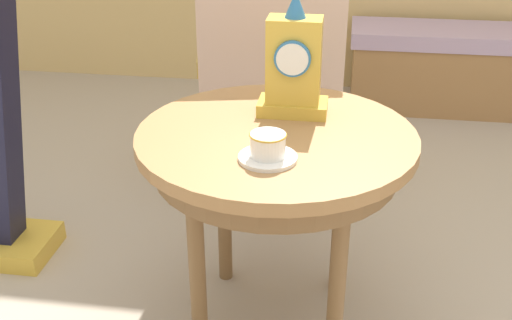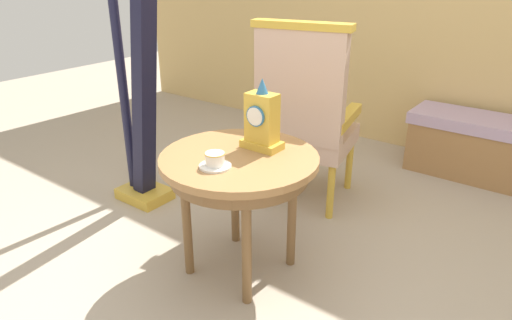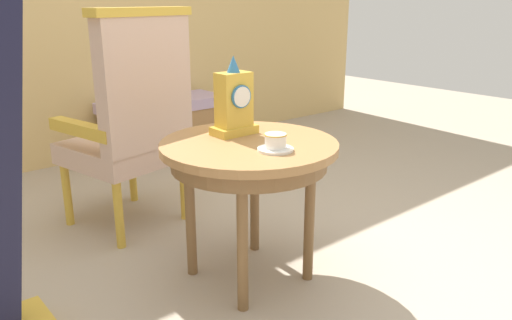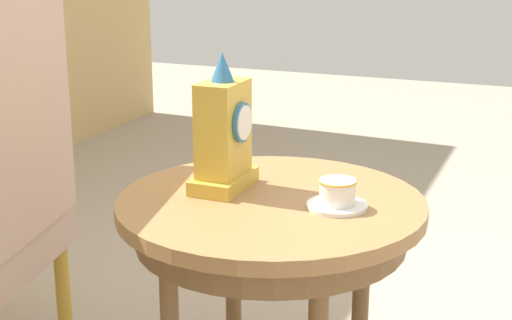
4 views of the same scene
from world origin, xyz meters
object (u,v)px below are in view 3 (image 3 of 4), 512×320
armchair (133,119)px  window_bench (164,127)px  side_table (249,159)px  mantel_clock (234,103)px  teacup_left (275,143)px

armchair → window_bench: bearing=53.9°
side_table → armchair: bearing=99.0°
side_table → mantel_clock: (0.03, 0.13, 0.21)m
mantel_clock → window_bench: mantel_clock is taller
teacup_left → window_bench: (0.67, 2.03, -0.43)m
side_table → armchair: size_ratio=0.64×
side_table → teacup_left: size_ratio=5.23×
armchair → mantel_clock: bearing=-76.7°
armchair → side_table: bearing=-81.0°
mantel_clock → armchair: (-0.15, 0.65, -0.16)m
mantel_clock → armchair: 0.68m
teacup_left → mantel_clock: (0.03, 0.30, 0.11)m
mantel_clock → armchair: size_ratio=0.29×
teacup_left → armchair: armchair is taller
side_table → mantel_clock: bearing=77.7°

